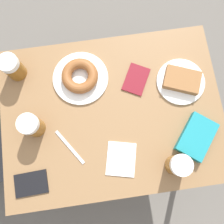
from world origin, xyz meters
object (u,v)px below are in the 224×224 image
Objects in this scene: passport_near_edge at (31,184)px; passport_far_edge at (136,79)px; plate_with_cake at (181,81)px; napkin_folded at (121,159)px; beer_mug_center at (178,165)px; beer_mug_left at (32,126)px; beer_mug_right at (13,67)px; blue_pouch at (196,137)px; fork at (70,147)px; plate_with_donut at (80,77)px.

passport_near_edge and passport_far_edge have the same top height.
plate_with_cake is 0.73m from passport_near_edge.
napkin_folded is 1.01× the size of passport_far_edge.
beer_mug_left is at bearing 66.92° from beer_mug_center.
blue_pouch is at bearing -118.77° from beer_mug_right.
plate_with_cake is 0.69m from beer_mug_right.
passport_far_edge is at bearing -19.32° from napkin_folded.
blue_pouch is (0.09, -0.66, 0.02)m from passport_near_edge.
fork is (-0.20, 0.49, -0.01)m from plate_with_cake.
beer_mug_left and beer_mug_right have the same top height.
beer_mug_left is 0.77× the size of napkin_folded.
passport_near_edge is at bearing 89.02° from beer_mug_center.
fork is at bearing -127.08° from beer_mug_left.
passport_far_edge is (0.36, -0.47, 0.00)m from passport_near_edge.
beer_mug_right is 0.78× the size of passport_far_edge.
beer_mug_center reaches higher than blue_pouch.
beer_mug_center is 0.59× the size of blue_pouch.
blue_pouch reaches higher than passport_far_edge.
passport_far_edge is (0.37, 0.09, -0.06)m from beer_mug_center.
napkin_folded is at bearing -161.44° from plate_with_donut.
passport_near_edge is at bearing -177.29° from beer_mug_right.
beer_mug_left is 0.57m from beer_mug_center.
plate_with_donut is at bearing -47.74° from beer_mug_left.
beer_mug_center and beer_mug_right have the same top height.
passport_far_edge is 0.77× the size of blue_pouch.
beer_mug_left is at bearing 100.06° from plate_with_cake.
plate_with_donut is 1.52× the size of passport_far_edge.
beer_mug_center is 0.80× the size of fork.
fork is 0.97× the size of passport_far_edge.
fork is 0.20m from passport_near_edge.
passport_near_edge is 0.67m from blue_pouch.
fork is 1.14× the size of passport_near_edge.
blue_pouch is (0.04, -0.31, 0.02)m from napkin_folded.
plate_with_donut is 1.57× the size of fork.
fork is (0.13, 0.40, -0.06)m from beer_mug_center.
passport_far_edge is at bearing -71.31° from beer_mug_left.
beer_mug_right is (0.06, 0.26, 0.04)m from plate_with_donut.
passport_near_edge is at bearing 170.48° from beer_mug_left.
beer_mug_left is at bearing -166.87° from beer_mug_right.
plate_with_cake is 1.31× the size of napkin_folded.
beer_mug_right reaches higher than plate_with_cake.
plate_with_cake is 1.36× the size of fork.
beer_mug_right is 0.57m from napkin_folded.
beer_mug_right reaches higher than passport_far_edge.
plate_with_cake is 0.63m from beer_mug_left.
beer_mug_right is (0.47, 0.58, 0.00)m from beer_mug_center.
blue_pouch is at bearing -47.13° from beer_mug_center.
plate_with_cake is at bearing 2.76° from blue_pouch.
beer_mug_right reaches higher than plate_with_donut.
plate_with_donut is 1.51× the size of napkin_folded.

